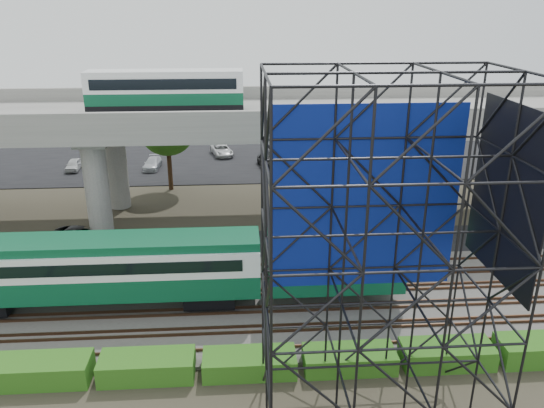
{
  "coord_description": "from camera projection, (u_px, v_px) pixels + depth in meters",
  "views": [
    {
      "loc": [
        0.68,
        -26.04,
        17.2
      ],
      "look_at": [
        2.8,
        6.0,
        5.02
      ],
      "focal_mm": 35.0,
      "sensor_mm": 36.0,
      "label": 1
    }
  ],
  "objects": [
    {
      "name": "overpass",
      "position": [
        224.0,
        123.0,
        42.34
      ],
      "size": [
        80.0,
        12.0,
        12.4
      ],
      "color": "#9E9B93",
      "rests_on": "ground"
    },
    {
      "name": "hedge_strip",
      "position": [
        250.0,
        363.0,
        26.2
      ],
      "size": [
        34.6,
        1.8,
        1.2
      ],
      "color": "#2B6016",
      "rests_on": "ground"
    },
    {
      "name": "harbor_water",
      "position": [
        233.0,
        121.0,
        82.59
      ],
      "size": [
        140.0,
        40.0,
        0.03
      ],
      "primitive_type": "cube",
      "color": "slate",
      "rests_on": "ground"
    },
    {
      "name": "ground",
      "position": [
        230.0,
        324.0,
        30.35
      ],
      "size": [
        140.0,
        140.0,
        0.0
      ],
      "primitive_type": "plane",
      "color": "#474233",
      "rests_on": "ground"
    },
    {
      "name": "rail_tracks",
      "position": [
        230.0,
        301.0,
        32.11
      ],
      "size": [
        90.0,
        9.52,
        0.16
      ],
      "color": "#472D1E",
      "rests_on": "ballast_bed"
    },
    {
      "name": "scaffold_tower",
      "position": [
        382.0,
        270.0,
        20.63
      ],
      "size": [
        9.36,
        6.36,
        15.0
      ],
      "color": "black",
      "rests_on": "ground"
    },
    {
      "name": "commuter_train",
      "position": [
        133.0,
        266.0,
        30.85
      ],
      "size": [
        29.3,
        3.06,
        4.3
      ],
      "color": "black",
      "rests_on": "rail_tracks"
    },
    {
      "name": "suv",
      "position": [
        81.0,
        236.0,
        40.12
      ],
      "size": [
        4.95,
        3.01,
        1.28
      ],
      "primitive_type": "imported",
      "rotation": [
        0.0,
        0.0,
        1.37
      ],
      "color": "black",
      "rests_on": "service_road"
    },
    {
      "name": "parking_lot",
      "position": [
        232.0,
        160.0,
        62.06
      ],
      "size": [
        90.0,
        18.0,
        0.08
      ],
      "primitive_type": "cube",
      "color": "black",
      "rests_on": "ground"
    },
    {
      "name": "service_road",
      "position": [
        231.0,
        245.0,
        40.13
      ],
      "size": [
        90.0,
        5.0,
        0.08
      ],
      "primitive_type": "cube",
      "color": "black",
      "rests_on": "ground"
    },
    {
      "name": "trees",
      "position": [
        172.0,
        156.0,
        43.17
      ],
      "size": [
        40.94,
        16.94,
        7.69
      ],
      "color": "#382314",
      "rests_on": "ground"
    },
    {
      "name": "ballast_bed",
      "position": [
        230.0,
        304.0,
        32.18
      ],
      "size": [
        90.0,
        12.0,
        0.2
      ],
      "primitive_type": "cube",
      "color": "slate",
      "rests_on": "ground"
    },
    {
      "name": "parked_cars",
      "position": [
        232.0,
        155.0,
        61.6
      ],
      "size": [
        35.95,
        9.46,
        1.26
      ],
      "color": "silver",
      "rests_on": "parking_lot"
    }
  ]
}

